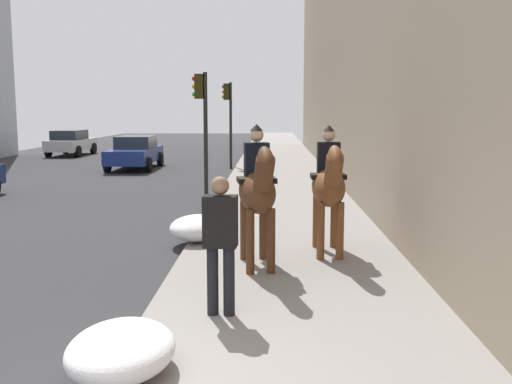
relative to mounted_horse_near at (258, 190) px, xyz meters
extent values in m
ellipsoid|color=#4C2B16|center=(0.08, 0.01, -0.05)|extent=(1.57, 0.78, 0.66)
cylinder|color=#4C2B16|center=(-0.34, -0.21, -0.74)|extent=(0.13, 0.13, 1.00)
cylinder|color=#4C2B16|center=(-0.39, 0.10, -0.74)|extent=(0.13, 0.13, 1.00)
cylinder|color=#4C2B16|center=(0.55, -0.08, -0.74)|extent=(0.13, 0.13, 1.00)
cylinder|color=#4C2B16|center=(0.50, 0.24, -0.74)|extent=(0.13, 0.13, 1.00)
cylinder|color=#4C2B16|center=(-0.68, -0.10, 0.30)|extent=(0.67, 0.37, 0.68)
ellipsoid|color=#4C2B16|center=(-0.89, -0.13, 0.55)|extent=(0.65, 0.31, 0.49)
cylinder|color=black|center=(0.78, 0.12, -0.14)|extent=(0.29, 0.14, 0.55)
cube|color=black|center=(0.13, 0.02, 0.14)|extent=(0.52, 0.66, 0.08)
cube|color=black|center=(0.13, 0.02, 0.45)|extent=(0.33, 0.42, 0.55)
sphere|color=#D8AD8C|center=(0.13, 0.02, 0.85)|extent=(0.22, 0.22, 0.22)
cone|color=black|center=(0.13, 0.02, 0.97)|extent=(0.23, 0.23, 0.10)
ellipsoid|color=brown|center=(0.99, -1.20, -0.08)|extent=(1.50, 0.57, 0.66)
cylinder|color=brown|center=(0.54, -1.36, -0.76)|extent=(0.13, 0.13, 0.96)
cylinder|color=brown|center=(0.54, -1.04, -0.76)|extent=(0.13, 0.13, 0.96)
cylinder|color=brown|center=(1.44, -1.35, -0.76)|extent=(0.13, 0.13, 0.96)
cylinder|color=brown|center=(1.43, -1.03, -0.76)|extent=(0.13, 0.13, 0.96)
cylinder|color=brown|center=(0.21, -1.20, 0.26)|extent=(0.63, 0.28, 0.68)
ellipsoid|color=brown|center=(0.01, -1.20, 0.51)|extent=(0.63, 0.22, 0.49)
cylinder|color=black|center=(1.70, -1.19, -0.18)|extent=(0.28, 0.10, 0.55)
cube|color=black|center=(1.04, -1.20, 0.10)|extent=(0.44, 0.60, 0.08)
cube|color=black|center=(1.04, -1.20, 0.41)|extent=(0.28, 0.38, 0.55)
sphere|color=#D8AD8C|center=(1.04, -1.20, 0.81)|extent=(0.22, 0.22, 0.22)
cone|color=black|center=(1.04, -1.20, 0.93)|extent=(0.20, 0.20, 0.10)
cylinder|color=black|center=(-2.22, 0.50, -0.82)|extent=(0.14, 0.14, 0.85)
cylinder|color=black|center=(-2.23, 0.30, -0.82)|extent=(0.14, 0.14, 0.85)
cube|color=black|center=(-2.23, 0.40, -0.08)|extent=(0.29, 0.42, 0.62)
sphere|color=#8C664C|center=(-2.23, 0.40, 0.35)|extent=(0.22, 0.22, 0.22)
cube|color=silver|center=(24.40, 11.13, -0.74)|extent=(4.18, 1.81, 0.60)
cube|color=#262D38|center=(24.15, 11.14, -0.18)|extent=(2.16, 1.53, 0.52)
cylinder|color=black|center=(25.71, 11.91, -1.04)|extent=(0.65, 0.24, 0.64)
cylinder|color=black|center=(25.65, 10.25, -1.04)|extent=(0.65, 0.24, 0.64)
cylinder|color=black|center=(23.15, 12.00, -1.04)|extent=(0.65, 0.24, 0.64)
cylinder|color=black|center=(23.09, 10.35, -1.04)|extent=(0.65, 0.24, 0.64)
cube|color=navy|center=(16.77, 5.76, -0.74)|extent=(4.59, 1.76, 0.60)
cube|color=#262D38|center=(17.05, 5.77, -0.18)|extent=(2.12, 1.53, 0.52)
cylinder|color=black|center=(15.37, 4.89, -1.04)|extent=(0.64, 0.23, 0.64)
cylinder|color=black|center=(15.35, 6.61, -1.04)|extent=(0.64, 0.23, 0.64)
cylinder|color=black|center=(18.20, 4.92, -1.04)|extent=(0.64, 0.23, 0.64)
cylinder|color=black|center=(18.18, 6.64, -1.04)|extent=(0.64, 0.23, 0.64)
cylinder|color=black|center=(8.01, 1.68, 0.46)|extent=(0.12, 0.12, 3.65)
cube|color=#2D280C|center=(8.01, 1.86, 1.89)|extent=(0.20, 0.24, 0.70)
sphere|color=red|center=(8.01, 1.99, 2.11)|extent=(0.14, 0.14, 0.14)
sphere|color=orange|center=(8.01, 1.99, 1.89)|extent=(0.14, 0.14, 0.14)
sphere|color=green|center=(8.01, 1.99, 1.67)|extent=(0.14, 0.14, 0.14)
cylinder|color=black|center=(16.93, 1.56, 0.51)|extent=(0.12, 0.12, 3.76)
cube|color=#2D280C|center=(16.93, 1.74, 1.99)|extent=(0.20, 0.24, 0.70)
sphere|color=red|center=(16.93, 1.87, 2.21)|extent=(0.14, 0.14, 0.14)
sphere|color=orange|center=(16.93, 1.87, 1.99)|extent=(0.14, 0.14, 0.14)
sphere|color=green|center=(16.93, 1.87, 1.77)|extent=(0.14, 0.14, 0.14)
ellipsoid|color=white|center=(-3.88, 1.20, -1.02)|extent=(1.32, 1.02, 0.46)
ellipsoid|color=white|center=(1.98, 1.20, -1.01)|extent=(1.36, 1.05, 0.47)
camera|label=1|loc=(-9.23, -0.21, 1.24)|focal=41.91mm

